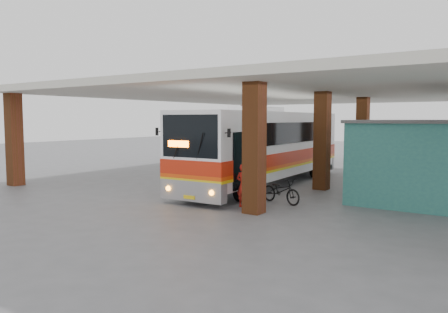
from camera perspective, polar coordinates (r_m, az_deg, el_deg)
ground at (r=18.83m, az=0.61°, el=-4.69°), size 90.00×90.00×0.00m
brick_columns at (r=22.33m, az=10.81°, el=2.34°), size 20.10×21.60×4.35m
canopy_roof at (r=24.09m, az=10.28°, el=8.06°), size 21.00×23.00×0.30m
shop_building at (r=19.75m, az=25.97°, el=-0.17°), size 5.20×8.20×3.11m
coach_bus at (r=20.85m, az=5.60°, el=1.30°), size 3.26×12.81×3.70m
motorcycle at (r=16.44m, az=7.46°, el=-4.44°), size 1.93×1.12×0.96m
pedestrian at (r=15.58m, az=2.57°, el=-3.79°), size 0.58×0.39×1.57m
red_chair at (r=22.29m, az=20.28°, el=-2.47°), size 0.55×0.55×0.86m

